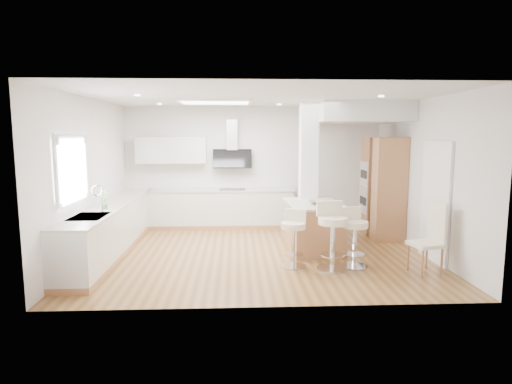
{
  "coord_description": "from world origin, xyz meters",
  "views": [
    {
      "loc": [
        -0.41,
        -7.63,
        2.16
      ],
      "look_at": [
        -0.04,
        0.4,
        1.07
      ],
      "focal_mm": 30.0,
      "sensor_mm": 36.0,
      "label": 1
    }
  ],
  "objects": [
    {
      "name": "dining_chair",
      "position": [
        2.63,
        -1.24,
        0.6
      ],
      "size": [
        0.53,
        0.53,
        1.13
      ],
      "rotation": [
        0.0,
        0.0,
        0.24
      ],
      "color": "#EFE2C3",
      "rests_on": "ground"
    },
    {
      "name": "pillar",
      "position": [
        1.05,
        0.95,
        1.4
      ],
      "size": [
        0.35,
        0.35,
        2.8
      ],
      "color": "white",
      "rests_on": "ground"
    },
    {
      "name": "bar_stool_a",
      "position": [
        0.52,
        -0.84,
        0.53
      ],
      "size": [
        0.53,
        0.53,
        0.94
      ],
      "rotation": [
        0.0,
        0.0,
        -0.32
      ],
      "color": "silver",
      "rests_on": "ground"
    },
    {
      "name": "oven_column",
      "position": [
        2.68,
        1.23,
        1.05
      ],
      "size": [
        0.63,
        1.21,
        2.1
      ],
      "color": "#AE764A",
      "rests_on": "ground"
    },
    {
      "name": "soffit",
      "position": [
        2.1,
        1.4,
        2.6
      ],
      "size": [
        1.78,
        2.2,
        0.4
      ],
      "color": "silver",
      "rests_on": "ground"
    },
    {
      "name": "ceiling",
      "position": [
        0.0,
        0.0,
        0.0
      ],
      "size": [
        6.0,
        5.0,
        0.02
      ],
      "primitive_type": "cube",
      "color": "silver",
      "rests_on": "ground"
    },
    {
      "name": "window_left",
      "position": [
        -2.96,
        -0.9,
        1.69
      ],
      "size": [
        0.06,
        1.28,
        1.07
      ],
      "color": "silver",
      "rests_on": "ground"
    },
    {
      "name": "ground",
      "position": [
        0.0,
        0.0,
        0.0
      ],
      "size": [
        6.0,
        6.0,
        0.0
      ],
      "primitive_type": "plane",
      "color": "olive",
      "rests_on": "ground"
    },
    {
      "name": "peninsula",
      "position": [
        1.03,
        0.18,
        0.45
      ],
      "size": [
        1.03,
        1.51,
        0.97
      ],
      "rotation": [
        0.0,
        0.0,
        0.04
      ],
      "color": "#AE764A",
      "rests_on": "ground"
    },
    {
      "name": "wall_right",
      "position": [
        3.0,
        0.0,
        1.4
      ],
      "size": [
        0.04,
        5.0,
        2.8
      ],
      "primitive_type": "cube",
      "color": "silver",
      "rests_on": "ground"
    },
    {
      "name": "skylight",
      "position": [
        -0.79,
        0.6,
        2.77
      ],
      "size": [
        4.1,
        2.1,
        0.06
      ],
      "color": "white",
      "rests_on": "ground"
    },
    {
      "name": "wall_back",
      "position": [
        0.0,
        2.5,
        1.4
      ],
      "size": [
        6.0,
        0.04,
        2.8
      ],
      "primitive_type": "cube",
      "color": "silver",
      "rests_on": "ground"
    },
    {
      "name": "counter_back",
      "position": [
        -0.91,
        2.22,
        0.7
      ],
      "size": [
        3.62,
        0.63,
        2.5
      ],
      "color": "#AE764A",
      "rests_on": "ground"
    },
    {
      "name": "counter_left",
      "position": [
        -2.7,
        0.23,
        0.46
      ],
      "size": [
        0.63,
        4.5,
        1.35
      ],
      "color": "#AE764A",
      "rests_on": "ground"
    },
    {
      "name": "bar_stool_c",
      "position": [
        1.5,
        -0.92,
        0.55
      ],
      "size": [
        0.53,
        0.53,
        0.98
      ],
      "rotation": [
        0.0,
        0.0,
        0.25
      ],
      "color": "silver",
      "rests_on": "ground"
    },
    {
      "name": "doorway_right",
      "position": [
        2.97,
        -0.6,
        1.0
      ],
      "size": [
        0.05,
        1.0,
        2.1
      ],
      "color": "#443C36",
      "rests_on": "ground"
    },
    {
      "name": "wall_left",
      "position": [
        -3.0,
        0.0,
        1.4
      ],
      "size": [
        0.04,
        5.0,
        2.8
      ],
      "primitive_type": "cube",
      "color": "silver",
      "rests_on": "ground"
    },
    {
      "name": "bar_stool_b",
      "position": [
        1.11,
        -1.03,
        0.61
      ],
      "size": [
        0.56,
        0.56,
        1.09
      ],
      "rotation": [
        0.0,
        0.0,
        0.14
      ],
      "color": "silver",
      "rests_on": "ground"
    }
  ]
}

